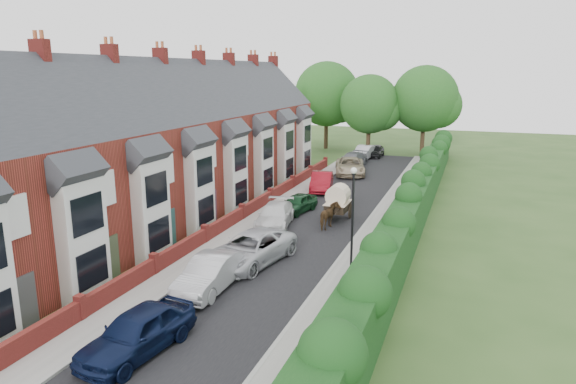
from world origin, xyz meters
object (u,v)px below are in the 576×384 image
Objects in this scene: horse at (329,216)px; car_green at (297,203)px; car_beige at (350,166)px; car_silver_b at (251,249)px; car_red at (322,182)px; car_black at (375,151)px; horse_cart at (338,200)px; car_grey at (352,160)px; lamppost at (353,205)px; car_navy at (138,332)px; car_white at (275,215)px; car_silver_a at (210,274)px.

car_green is at bearing -37.80° from horse.
car_silver_b is at bearing -103.51° from car_beige.
car_red is at bearing 104.71° from car_silver_b.
horse_cart reaches higher than car_black.
car_silver_b is 24.41m from car_beige.
car_grey is at bearing -100.19° from car_black.
lamppost reaches higher than car_red.
lamppost is 0.90× the size of car_beige.
car_beige is (-0.38, 33.60, -0.00)m from car_navy.
car_white is at bearing 111.22° from car_silver_b.
car_red is 1.40× the size of horse_cart.
car_grey is 1.46× the size of horse_cart.
car_red is (-1.21, 16.95, -0.02)m from car_silver_b.
lamppost is at bearing -66.69° from car_grey.
horse reaches higher than car_silver_b.
car_white is at bearing -92.50° from car_black.
car_silver_a is 1.23× the size of car_green.
lamppost is at bearing 22.00° from car_silver_b.
horse_cart reaches higher than car_white.
car_navy is at bearing -96.70° from car_white.
car_white is (-1.21, 6.46, -0.08)m from car_silver_b.
car_beige is at bearing 103.40° from lamppost.
car_navy reaches higher than car_red.
car_grey is (-6.40, 27.77, -2.59)m from lamppost.
car_green is at bearing -99.48° from car_red.
car_white is at bearing 138.70° from lamppost.
car_grey is 1.19× the size of car_black.
car_white is at bearing 101.53° from car_navy.
car_red is at bearing 111.27° from lamppost.
car_silver_a is at bearing -99.40° from car_red.
car_navy is 0.96× the size of car_white.
car_white is 22.32m from car_grey.
car_beige is 4.45m from car_grey.
car_white is at bearing -79.17° from car_grey.
car_navy reaches higher than car_white.
car_black is 2.14× the size of horse.
car_black is (1.15, 6.83, -0.01)m from car_grey.
car_silver_a is 39.20m from car_black.
car_grey is at bearing -75.63° from horse.
car_green is 2.00× the size of horse.
car_green is at bearing 75.35° from car_white.
car_green is at bearing 165.08° from horse_cart.
car_green is 18.75m from car_grey.
lamppost is at bearing -91.45° from car_beige.
horse is (3.12, -2.89, 0.15)m from car_green.
car_red is 1.15× the size of car_black.
car_red is 11.83m from car_grey.
car_silver_b is at bearing -89.81° from car_white.
car_silver_a is at bearing -85.59° from car_silver_b.
car_red is at bearing -93.56° from car_black.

